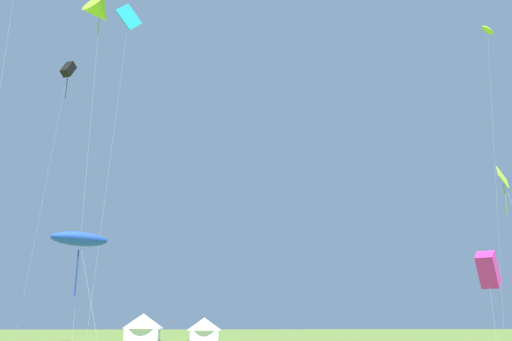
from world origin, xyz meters
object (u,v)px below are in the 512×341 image
Objects in this scene: kite_magenta_box at (488,270)px; kite_lime_parafoil at (488,32)px; kite_lime_delta at (100,12)px; festival_tent_left at (204,328)px; kite_lime_diamond at (504,182)px; kite_blue_parafoil at (80,239)px; festival_tent_center at (143,326)px; kite_black_box at (68,70)px; kite_cyan_diamond at (129,19)px.

kite_lime_parafoil is at bearing 20.49° from kite_magenta_box.
kite_lime_delta is 40.09m from festival_tent_left.
kite_lime_parafoil is at bearing 57.88° from kite_lime_diamond.
kite_lime_diamond is (-7.95, -12.67, -18.63)m from kite_lime_parafoil.
kite_magenta_box is 0.28× the size of kite_lime_delta.
kite_lime_parafoil is at bearing 9.02° from kite_blue_parafoil.
kite_black_box is at bearing -117.89° from festival_tent_center.
kite_black_box reaches higher than festival_tent_left.
kite_blue_parafoil is 1.67× the size of festival_tent_center.
festival_tent_left is (7.80, 24.88, -27.66)m from kite_cyan_diamond.
kite_magenta_box is 32.47m from kite_blue_parafoil.
kite_lime_parafoil is 6.98× the size of festival_tent_left.
kite_black_box is at bearing 112.68° from kite_lime_delta.
festival_tent_center reaches higher than festival_tent_left.
kite_cyan_diamond is 1.09× the size of kite_lime_delta.
kite_blue_parafoil is 33.13m from festival_tent_left.
kite_black_box reaches higher than kite_magenta_box.
kite_cyan_diamond is 1.03× the size of kite_lime_parafoil.
festival_tent_left is at bearing 130.68° from kite_magenta_box.
kite_cyan_diamond reaches higher than kite_blue_parafoil.
kite_blue_parafoil is at bearing 165.81° from kite_lime_diamond.
kite_blue_parafoil is (-27.71, 7.01, -3.02)m from kite_lime_diamond.
kite_lime_diamond is at bearing -26.80° from kite_cyan_diamond.
kite_cyan_diamond is 34.94m from kite_lime_diamond.
kite_lime_diamond is 47.26m from festival_tent_center.
kite_magenta_box is 38.58m from kite_lime_delta.
kite_magenta_box is at bearing 68.66° from kite_lime_diamond.
kite_black_box reaches higher than kite_lime_diamond.
kite_magenta_box is 41.05m from festival_tent_center.
kite_lime_diamond is 0.42× the size of kite_lime_delta.
kite_blue_parafoil is 1.95× the size of festival_tent_left.
kite_magenta_box is 1.58× the size of festival_tent_center.
kite_blue_parafoil is at bearing -106.06° from festival_tent_left.
kite_cyan_diamond is at bearing -90.67° from festival_tent_center.
kite_cyan_diamond reaches higher than kite_lime_diamond.
kite_lime_parafoil is at bearing -14.09° from kite_black_box.
kite_blue_parafoil is at bearing -172.30° from kite_magenta_box.
kite_cyan_diamond is at bearing 71.28° from kite_lime_delta.
kite_lime_delta is at bearing -67.32° from kite_black_box.
kite_cyan_diamond is 3.91× the size of kite_magenta_box.
kite_cyan_diamond is 34.47m from kite_lime_parafoil.
kite_lime_delta reaches higher than festival_tent_left.
kite_lime_delta is at bearing -108.72° from kite_cyan_diamond.
kite_magenta_box reaches higher than festival_tent_center.
festival_tent_center is (-30.66, 26.92, -4.56)m from kite_magenta_box.
festival_tent_center is (1.49, 31.27, -5.97)m from kite_blue_parafoil.
festival_tent_left is (15.47, 15.03, -27.01)m from kite_black_box.
kite_lime_diamond is (34.18, -23.25, -17.75)m from kite_black_box.
kite_lime_delta is at bearing 102.86° from kite_blue_parafoil.
festival_tent_left is at bearing 116.05° from kite_lime_diamond.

